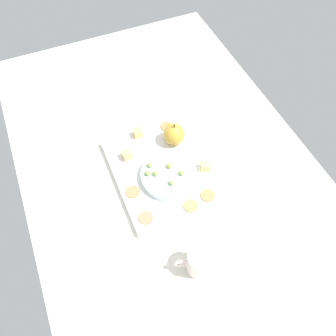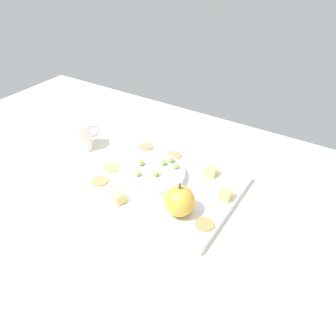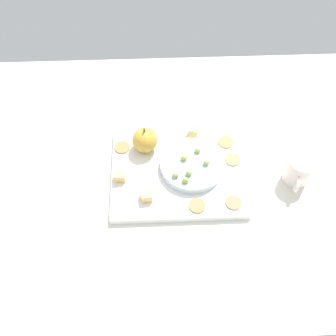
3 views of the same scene
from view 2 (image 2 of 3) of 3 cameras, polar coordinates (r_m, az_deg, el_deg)
table at (r=81.62cm, az=-3.83°, el=-4.40°), size 149.65×85.39×3.47cm
platter at (r=79.64cm, az=-0.43°, el=-2.96°), size 33.68×27.63×1.98cm
serving_dish at (r=79.56cm, az=-2.82°, el=-1.13°), size 16.03×16.03×2.22cm
apple_whole at (r=68.80cm, az=1.97°, el=-5.71°), size 6.71×6.71×6.71cm
apple_stem at (r=66.23cm, az=2.04°, el=-3.16°), size 0.50×0.50×1.20cm
cheese_cube_0 at (r=73.51cm, az=-8.54°, el=-5.06°), size 3.25×3.25×2.59cm
cheese_cube_1 at (r=80.95cm, az=7.41°, el=-0.52°), size 2.87×2.87×2.59cm
cheese_cube_2 at (r=74.69cm, az=9.92°, el=-4.45°), size 2.60×2.60×2.59cm
cracker_0 at (r=68.80cm, az=6.34°, el=-9.61°), size 4.09×4.09×0.40cm
cracker_1 at (r=80.64cm, az=-11.68°, el=-2.19°), size 4.09×4.09×0.40cm
cracker_2 at (r=84.30cm, az=-9.85°, el=-0.04°), size 4.09×4.09×0.40cm
cracker_3 at (r=87.82cm, az=1.20°, el=2.19°), size 4.09×4.09×0.40cm
cracker_4 at (r=91.76cm, az=-3.90°, el=3.75°), size 4.09×4.09×0.40cm
grape_0 at (r=80.37cm, az=-0.80°, el=1.00°), size 1.62×1.46×1.51cm
grape_1 at (r=79.24cm, az=1.36°, el=0.36°), size 1.62×1.46×1.39cm
grape_2 at (r=80.59cm, az=-4.72°, el=0.97°), size 1.62×1.46×1.50cm
grape_3 at (r=76.88cm, az=-2.14°, el=-0.91°), size 1.62×1.46×1.44cm
grape_4 at (r=77.17cm, az=-5.31°, el=-0.88°), size 1.62×1.46×1.49cm
grape_5 at (r=81.35cm, az=0.52°, el=1.47°), size 1.62×1.46×1.46cm
cup at (r=96.19cm, az=-14.92°, el=5.37°), size 6.54×9.55×7.80cm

